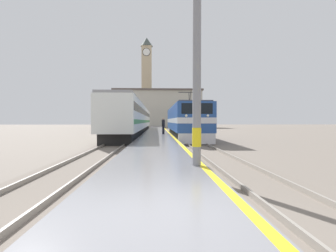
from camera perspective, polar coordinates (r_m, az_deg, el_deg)
ground_plane at (r=34.17m, az=-2.46°, el=-1.95°), size 200.00×200.00×0.00m
platform at (r=29.17m, az=-2.47°, el=-2.07°), size 3.25×140.00×0.41m
rail_track_near at (r=29.32m, az=3.36°, el=-2.39°), size 2.83×140.00×0.16m
rail_track_far at (r=29.34m, az=-8.43°, el=-2.40°), size 2.83×140.00×0.16m
locomotive_train at (r=28.05m, az=3.62°, el=1.02°), size 2.92×17.76×4.43m
passenger_train at (r=37.93m, az=-7.06°, el=1.58°), size 2.92×39.35×3.97m
catenary_mast at (r=8.63m, az=6.66°, el=16.24°), size 1.98×0.29×7.47m
person_on_platform at (r=28.20m, az=-1.03°, el=0.14°), size 0.34×0.34×1.78m
clock_tower at (r=84.68m, az=-4.66°, el=9.94°), size 3.88×3.88×28.26m
station_building at (r=75.56m, az=-2.24°, el=3.77°), size 24.81×10.13×10.62m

